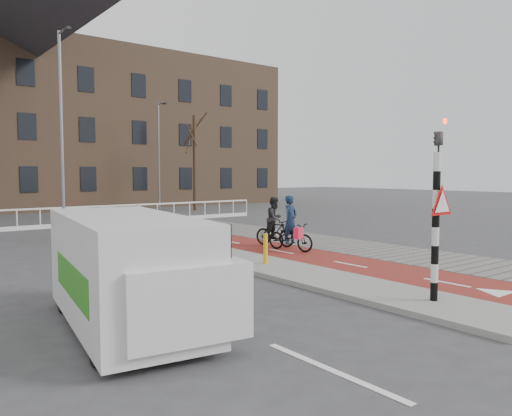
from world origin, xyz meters
TOP-DOWN VIEW (x-y plane):
  - ground at (0.00, 0.00)m, footprint 120.00×120.00m
  - bike_lane at (1.50, 10.00)m, footprint 2.50×60.00m
  - sidewalk at (4.30, 10.00)m, footprint 3.00×60.00m
  - curb_island at (-0.70, 4.00)m, footprint 1.80×16.00m
  - traffic_signal at (-0.60, -2.02)m, footprint 0.80×0.80m
  - bollard at (-0.68, 3.14)m, footprint 0.12×0.12m
  - cyclist_near at (1.86, 4.95)m, footprint 1.01×1.86m
  - cyclist_far at (2.08, 6.04)m, footprint 0.89×1.66m
  - van at (-5.89, 0.43)m, footprint 2.40×4.63m
  - tree_right at (8.86, 22.88)m, footprint 0.25×0.25m
  - streetlight_near at (-3.31, 12.34)m, footprint 0.12×0.12m
  - streetlight_right at (6.87, 24.40)m, footprint 0.12×0.12m

SIDE VIEW (x-z plane):
  - ground at x=0.00m, z-range 0.00..0.00m
  - bike_lane at x=1.50m, z-range 0.00..0.01m
  - sidewalk at x=4.30m, z-range 0.00..0.01m
  - curb_island at x=-0.70m, z-range 0.00..0.12m
  - bollard at x=-0.68m, z-range 0.12..0.94m
  - cyclist_near at x=1.86m, z-range -0.30..1.55m
  - cyclist_far at x=2.08m, z-range -0.14..1.61m
  - van at x=-5.89m, z-range 0.05..1.95m
  - traffic_signal at x=-0.60m, z-range 0.15..3.83m
  - tree_right at x=8.86m, z-range 0.00..6.63m
  - streetlight_right at x=6.87m, z-range 0.00..7.48m
  - streetlight_near at x=-3.31m, z-range 0.00..7.98m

